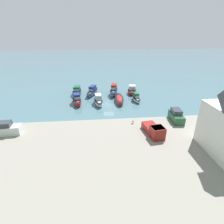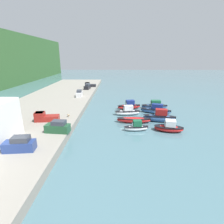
% 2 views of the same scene
% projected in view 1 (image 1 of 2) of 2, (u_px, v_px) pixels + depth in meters
% --- Properties ---
extents(ground_plane, '(320.00, 320.00, 0.00)m').
position_uv_depth(ground_plane, '(109.00, 105.00, 43.20)').
color(ground_plane, '#476B75').
extents(quay_promenade, '(124.14, 22.42, 1.41)m').
position_uv_depth(quay_promenade, '(122.00, 161.00, 22.98)').
color(quay_promenade, gray).
rests_on(quay_promenade, ground_plane).
extents(moored_boat_0, '(1.91, 4.96, 2.18)m').
position_uv_depth(moored_boat_0, '(136.00, 98.00, 45.07)').
color(moored_boat_0, silver).
rests_on(moored_boat_0, ground_plane).
extents(moored_boat_1, '(2.43, 7.74, 1.24)m').
position_uv_depth(moored_boat_1, '(119.00, 99.00, 44.66)').
color(moored_boat_1, red).
rests_on(moored_boat_1, ground_plane).
extents(moored_boat_2, '(2.51, 6.55, 2.48)m').
position_uv_depth(moored_boat_2, '(98.00, 101.00, 43.13)').
color(moored_boat_2, silver).
rests_on(moored_boat_2, ground_plane).
extents(moored_boat_3, '(3.21, 6.84, 2.53)m').
position_uv_depth(moored_boat_3, '(77.00, 100.00, 43.38)').
color(moored_boat_3, red).
rests_on(moored_boat_3, ground_plane).
extents(moored_boat_4, '(3.67, 6.04, 2.36)m').
position_uv_depth(moored_boat_4, '(132.00, 91.00, 50.86)').
color(moored_boat_4, red).
rests_on(moored_boat_4, ground_plane).
extents(moored_boat_5, '(3.39, 7.60, 2.97)m').
position_uv_depth(moored_boat_5, '(114.00, 91.00, 49.75)').
color(moored_boat_5, '#33568E').
rests_on(moored_boat_5, ground_plane).
extents(moored_boat_6, '(4.36, 8.18, 2.52)m').
position_uv_depth(moored_boat_6, '(92.00, 92.00, 49.76)').
color(moored_boat_6, '#33568E').
rests_on(moored_boat_6, ground_plane).
extents(moored_boat_7, '(2.67, 7.50, 2.40)m').
position_uv_depth(moored_boat_7, '(77.00, 92.00, 49.94)').
color(moored_boat_7, '#33568E').
rests_on(moored_boat_7, ground_plane).
extents(parked_car_0, '(2.21, 4.36, 2.16)m').
position_uv_depth(parked_car_0, '(176.00, 116.00, 31.86)').
color(parked_car_0, '#1E4C2D').
rests_on(parked_car_0, quay_promenade).
extents(parked_car_2, '(2.23, 4.36, 2.16)m').
position_uv_depth(parked_car_2, '(221.00, 123.00, 29.38)').
color(parked_car_2, navy).
rests_on(parked_car_2, quay_promenade).
extents(parked_car_3, '(4.31, 2.07, 2.16)m').
position_uv_depth(parked_car_3, '(6.00, 129.00, 27.52)').
color(parked_car_3, silver).
rests_on(parked_car_3, quay_promenade).
extents(pickup_truck_1, '(2.59, 4.95, 1.90)m').
position_uv_depth(pickup_truck_1, '(154.00, 130.00, 27.35)').
color(pickup_truck_1, maroon).
rests_on(pickup_truck_1, quay_promenade).
extents(dog_on_quay, '(0.72, 0.82, 0.68)m').
position_uv_depth(dog_on_quay, '(133.00, 121.00, 31.11)').
color(dog_on_quay, tan).
rests_on(dog_on_quay, quay_promenade).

